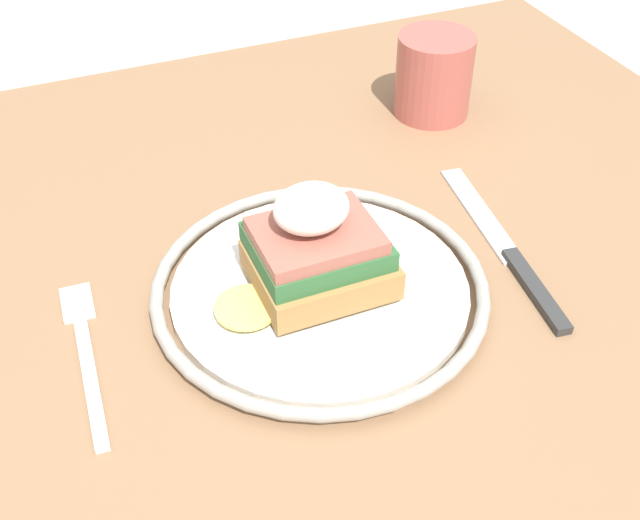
# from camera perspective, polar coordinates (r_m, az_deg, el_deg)

# --- Properties ---
(dining_table) EXTENTS (0.95, 0.79, 0.76)m
(dining_table) POSITION_cam_1_polar(r_m,az_deg,el_deg) (0.68, -3.16, -9.92)
(dining_table) COLOR #846042
(dining_table) RESTS_ON ground_plane
(plate) EXTENTS (0.25, 0.25, 0.02)m
(plate) POSITION_cam_1_polar(r_m,az_deg,el_deg) (0.58, 0.00, -2.04)
(plate) COLOR silver
(plate) RESTS_ON dining_table
(sandwich) EXTENTS (0.13, 0.08, 0.08)m
(sandwich) POSITION_cam_1_polar(r_m,az_deg,el_deg) (0.56, -0.28, 0.80)
(sandwich) COLOR #9E703D
(sandwich) RESTS_ON plate
(fork) EXTENTS (0.02, 0.16, 0.00)m
(fork) POSITION_cam_1_polar(r_m,az_deg,el_deg) (0.57, -16.33, -6.23)
(fork) COLOR silver
(fork) RESTS_ON dining_table
(knife) EXTENTS (0.04, 0.21, 0.01)m
(knife) POSITION_cam_1_polar(r_m,az_deg,el_deg) (0.64, 13.38, 0.34)
(knife) COLOR #2D2D2D
(knife) RESTS_ON dining_table
(cup) EXTENTS (0.07, 0.07, 0.08)m
(cup) POSITION_cam_1_polar(r_m,az_deg,el_deg) (0.79, 8.10, 12.96)
(cup) COLOR #AD5147
(cup) RESTS_ON dining_table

